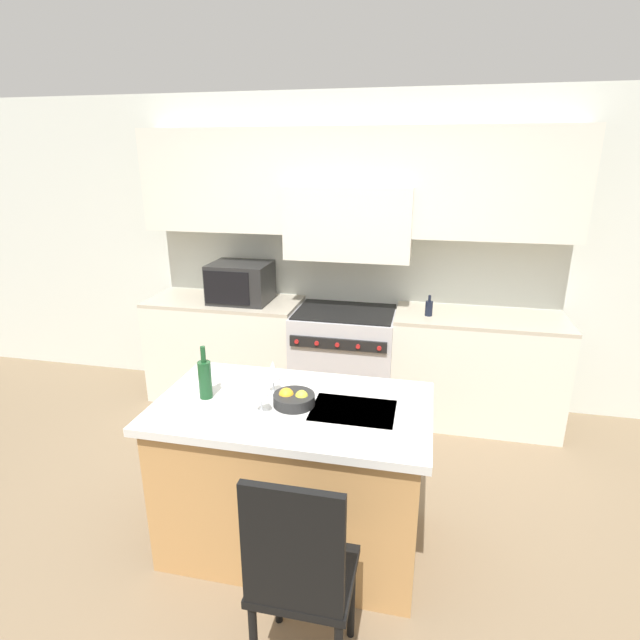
{
  "coord_description": "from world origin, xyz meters",
  "views": [
    {
      "loc": [
        0.67,
        -2.23,
        2.19
      ],
      "look_at": [
        -0.0,
        0.8,
        1.16
      ],
      "focal_mm": 28.0,
      "sensor_mm": 36.0,
      "label": 1
    }
  ],
  "objects_px": {
    "island_chair": "(300,572)",
    "wine_glass_near": "(261,390)",
    "microwave": "(241,282)",
    "range_stove": "(344,360)",
    "oil_bottle_on_counter": "(429,308)",
    "wine_bottle": "(205,378)",
    "wine_glass_far": "(273,371)",
    "fruit_bowl": "(294,399)"
  },
  "relations": [
    {
      "from": "island_chair",
      "to": "fruit_bowl",
      "type": "bearing_deg",
      "value": 106.57
    },
    {
      "from": "wine_bottle",
      "to": "microwave",
      "type": "bearing_deg",
      "value": 104.67
    },
    {
      "from": "range_stove",
      "to": "wine_glass_near",
      "type": "bearing_deg",
      "value": -94.1
    },
    {
      "from": "microwave",
      "to": "wine_bottle",
      "type": "bearing_deg",
      "value": -75.33
    },
    {
      "from": "microwave",
      "to": "oil_bottle_on_counter",
      "type": "height_order",
      "value": "microwave"
    },
    {
      "from": "microwave",
      "to": "wine_glass_far",
      "type": "xyz_separation_m",
      "value": [
        0.81,
        -1.61,
        -0.07
      ]
    },
    {
      "from": "oil_bottle_on_counter",
      "to": "wine_glass_far",
      "type": "bearing_deg",
      "value": -118.54
    },
    {
      "from": "wine_bottle",
      "to": "wine_glass_near",
      "type": "height_order",
      "value": "wine_bottle"
    },
    {
      "from": "range_stove",
      "to": "microwave",
      "type": "bearing_deg",
      "value": 178.87
    },
    {
      "from": "island_chair",
      "to": "wine_bottle",
      "type": "bearing_deg",
      "value": 133.54
    },
    {
      "from": "microwave",
      "to": "wine_bottle",
      "type": "distance_m",
      "value": 1.8
    },
    {
      "from": "wine_bottle",
      "to": "range_stove",
      "type": "bearing_deg",
      "value": 74.21
    },
    {
      "from": "microwave",
      "to": "wine_glass_near",
      "type": "distance_m",
      "value": 2.02
    },
    {
      "from": "range_stove",
      "to": "wine_glass_far",
      "type": "relative_size",
      "value": 4.72
    },
    {
      "from": "island_chair",
      "to": "wine_glass_near",
      "type": "xyz_separation_m",
      "value": [
        -0.38,
        0.67,
        0.45
      ]
    },
    {
      "from": "range_stove",
      "to": "microwave",
      "type": "distance_m",
      "value": 1.15
    },
    {
      "from": "range_stove",
      "to": "island_chair",
      "type": "xyz_separation_m",
      "value": [
        0.25,
        -2.5,
        0.13
      ]
    },
    {
      "from": "wine_glass_far",
      "to": "fruit_bowl",
      "type": "xyz_separation_m",
      "value": [
        0.15,
        -0.11,
        -0.1
      ]
    },
    {
      "from": "island_chair",
      "to": "microwave",
      "type": "bearing_deg",
      "value": 115.31
    },
    {
      "from": "wine_glass_near",
      "to": "wine_bottle",
      "type": "bearing_deg",
      "value": 164.29
    },
    {
      "from": "microwave",
      "to": "wine_bottle",
      "type": "height_order",
      "value": "microwave"
    },
    {
      "from": "wine_bottle",
      "to": "oil_bottle_on_counter",
      "type": "height_order",
      "value": "wine_bottle"
    },
    {
      "from": "island_chair",
      "to": "fruit_bowl",
      "type": "xyz_separation_m",
      "value": [
        -0.24,
        0.79,
        0.35
      ]
    },
    {
      "from": "microwave",
      "to": "oil_bottle_on_counter",
      "type": "xyz_separation_m",
      "value": [
        1.64,
        -0.07,
        -0.11
      ]
    },
    {
      "from": "oil_bottle_on_counter",
      "to": "wine_bottle",
      "type": "bearing_deg",
      "value": -125.37
    },
    {
      "from": "wine_bottle",
      "to": "fruit_bowl",
      "type": "relative_size",
      "value": 1.35
    },
    {
      "from": "wine_glass_near",
      "to": "oil_bottle_on_counter",
      "type": "xyz_separation_m",
      "value": [
        0.83,
        1.77,
        -0.03
      ]
    },
    {
      "from": "microwave",
      "to": "wine_bottle",
      "type": "xyz_separation_m",
      "value": [
        0.46,
        -1.74,
        -0.09
      ]
    },
    {
      "from": "microwave",
      "to": "wine_glass_near",
      "type": "height_order",
      "value": "microwave"
    },
    {
      "from": "range_stove",
      "to": "oil_bottle_on_counter",
      "type": "height_order",
      "value": "oil_bottle_on_counter"
    },
    {
      "from": "wine_glass_far",
      "to": "island_chair",
      "type": "bearing_deg",
      "value": -66.96
    },
    {
      "from": "wine_bottle",
      "to": "island_chair",
      "type": "bearing_deg",
      "value": -46.46
    },
    {
      "from": "range_stove",
      "to": "wine_glass_near",
      "type": "height_order",
      "value": "wine_glass_near"
    },
    {
      "from": "wine_glass_near",
      "to": "wine_glass_far",
      "type": "height_order",
      "value": "same"
    },
    {
      "from": "wine_glass_near",
      "to": "range_stove",
      "type": "bearing_deg",
      "value": 85.9
    },
    {
      "from": "wine_glass_near",
      "to": "oil_bottle_on_counter",
      "type": "distance_m",
      "value": 1.96
    },
    {
      "from": "fruit_bowl",
      "to": "microwave",
      "type": "bearing_deg",
      "value": 118.97
    },
    {
      "from": "island_chair",
      "to": "fruit_bowl",
      "type": "relative_size",
      "value": 4.71
    },
    {
      "from": "wine_glass_far",
      "to": "wine_glass_near",
      "type": "bearing_deg",
      "value": -88.06
    },
    {
      "from": "microwave",
      "to": "island_chair",
      "type": "distance_m",
      "value": 2.83
    },
    {
      "from": "wine_bottle",
      "to": "fruit_bowl",
      "type": "distance_m",
      "value": 0.5
    },
    {
      "from": "island_chair",
      "to": "wine_glass_far",
      "type": "height_order",
      "value": "wine_glass_far"
    }
  ]
}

